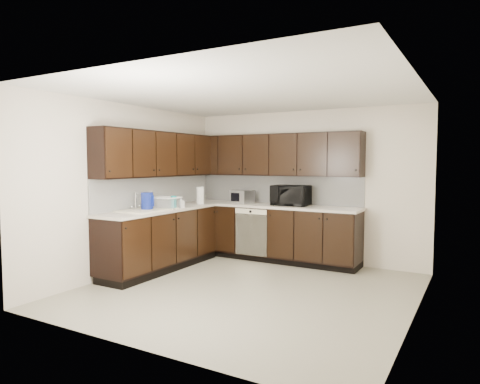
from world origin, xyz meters
name	(u,v)px	position (x,y,z in m)	size (l,w,h in m)	color
floor	(247,290)	(0.00, 0.00, 0.00)	(4.00, 4.00, 0.00)	gray
ceiling	(248,94)	(0.00, 0.00, 2.50)	(4.00, 4.00, 0.00)	white
wall_back	(305,186)	(0.00, 2.00, 1.25)	(4.00, 0.02, 2.50)	beige
wall_left	(130,189)	(-2.00, 0.00, 1.25)	(0.02, 4.00, 2.50)	beige
wall_right	(417,201)	(2.00, 0.00, 1.25)	(0.02, 4.00, 2.50)	beige
wall_front	(137,208)	(0.00, -2.00, 1.25)	(4.00, 0.02, 2.50)	beige
lower_cabinets	(226,238)	(-1.01, 1.11, 0.41)	(3.00, 2.80, 0.90)	black
countertop	(225,207)	(-1.01, 1.11, 0.92)	(3.03, 2.83, 0.04)	beige
backsplash	(221,190)	(-1.22, 1.32, 1.18)	(3.00, 2.80, 0.48)	beige
upper_cabinets	(223,155)	(-1.10, 1.20, 1.77)	(3.00, 2.80, 0.70)	black
dishwasher	(251,229)	(-0.70, 1.41, 0.55)	(0.58, 0.04, 0.78)	beige
sink	(146,215)	(-1.68, -0.01, 0.88)	(0.54, 0.82, 0.42)	beige
microwave	(291,195)	(-0.14, 1.73, 1.10)	(0.59, 0.40, 0.33)	black
soap_bottle_a	(181,202)	(-1.48, 0.56, 1.02)	(0.08, 0.08, 0.17)	gray
soap_bottle_b	(151,199)	(-1.87, 0.32, 1.07)	(0.10, 0.10, 0.27)	gray
toaster_oven	(242,197)	(-1.02, 1.67, 1.05)	(0.36, 0.26, 0.22)	silver
storage_bin	(164,203)	(-1.65, 0.35, 1.02)	(0.43, 0.32, 0.17)	white
blue_pitcher	(147,201)	(-1.68, 0.00, 1.07)	(0.18, 0.18, 0.27)	#11249C
teal_tumbler	(174,202)	(-1.48, 0.37, 1.04)	(0.09, 0.09, 0.20)	#0C8187
paper_towel_roll	(200,196)	(-1.56, 1.19, 1.08)	(0.13, 0.13, 0.29)	silver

